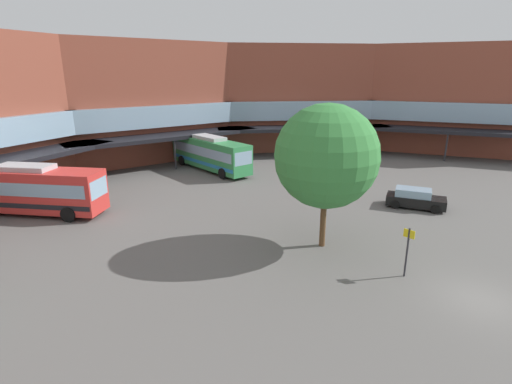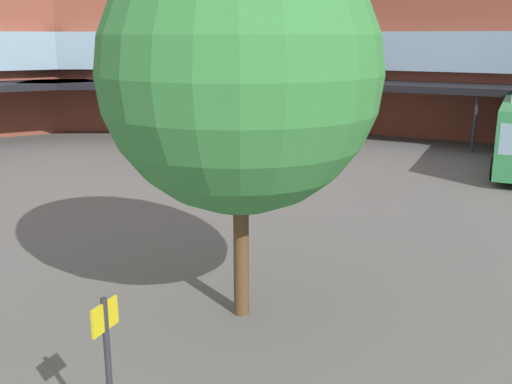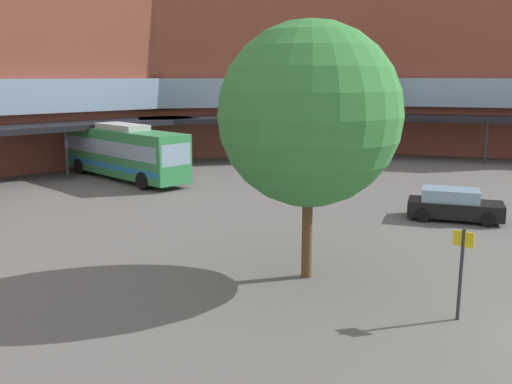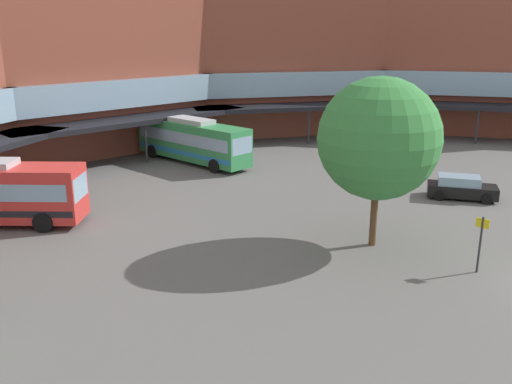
% 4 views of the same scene
% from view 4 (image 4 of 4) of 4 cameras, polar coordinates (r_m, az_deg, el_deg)
% --- Properties ---
extents(station_building, '(87.08, 44.65, 13.69)m').
position_cam_4_polar(station_building, '(36.16, -14.02, 9.45)').
color(station_building, brown).
rests_on(station_building, ground).
extents(bus_3, '(4.56, 11.91, 3.73)m').
position_cam_4_polar(bus_3, '(46.20, -6.67, 5.39)').
color(bus_3, '#338C4C').
rests_on(bus_3, ground).
extents(parked_car, '(2.94, 4.73, 1.53)m').
position_cam_4_polar(parked_car, '(38.66, 20.61, 0.43)').
color(parked_car, black).
rests_on(parked_car, ground).
extents(plaza_tree, '(6.12, 6.12, 8.70)m').
position_cam_4_polar(plaza_tree, '(27.77, 12.69, 5.44)').
color(plaza_tree, brown).
rests_on(plaza_tree, ground).
extents(stop_sign_post, '(0.13, 0.60, 2.71)m').
position_cam_4_polar(stop_sign_post, '(27.02, 22.40, -4.55)').
color(stop_sign_post, '#2D2D33').
rests_on(stop_sign_post, ground).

